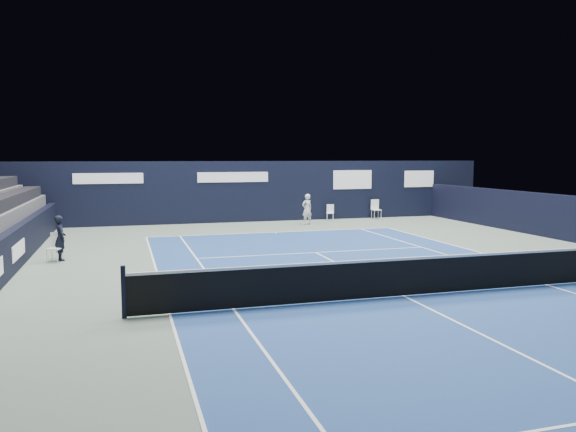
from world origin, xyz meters
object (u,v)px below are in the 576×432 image
at_px(tennis_net, 405,276).
at_px(tennis_player, 307,209).
at_px(line_judge_chair, 55,245).
at_px(folding_chair_back_b, 376,208).
at_px(folding_chair_back_a, 330,210).

bearing_deg(tennis_net, tennis_player, 80.86).
distance_m(line_judge_chair, tennis_player, 12.88).
relative_size(line_judge_chair, tennis_net, 0.07).
xyz_separation_m(tennis_net, tennis_player, (2.30, 14.29, 0.25)).
relative_size(folding_chair_back_b, tennis_net, 0.08).
xyz_separation_m(folding_chair_back_b, tennis_player, (-4.41, -1.52, 0.17)).
bearing_deg(folding_chair_back_a, line_judge_chair, -121.82).
bearing_deg(line_judge_chair, tennis_player, 54.71).
bearing_deg(tennis_net, folding_chair_back_a, 75.50).
xyz_separation_m(folding_chair_back_a, folding_chair_back_b, (2.63, 0.04, 0.03)).
bearing_deg(folding_chair_back_b, folding_chair_back_a, -178.32).
bearing_deg(line_judge_chair, tennis_net, -19.07).
height_order(folding_chair_back_b, tennis_player, tennis_player).
relative_size(folding_chair_back_b, tennis_player, 0.69).
relative_size(folding_chair_back_b, line_judge_chair, 1.13).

